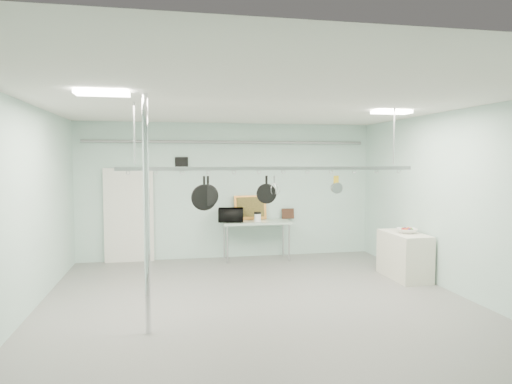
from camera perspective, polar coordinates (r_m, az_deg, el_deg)
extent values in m
plane|color=gray|center=(7.30, 0.84, -14.62)|extent=(8.00, 8.00, 0.00)
cube|color=silver|center=(6.97, 0.87, 11.09)|extent=(7.00, 8.00, 0.02)
cube|color=#A8C9C0|center=(10.87, -3.46, 0.16)|extent=(7.00, 0.02, 3.20)
cube|color=#A8C9C0|center=(8.39, 24.89, -1.36)|extent=(0.02, 8.00, 3.20)
cube|color=silver|center=(10.82, -15.59, -2.93)|extent=(1.10, 0.10, 2.20)
cube|color=black|center=(10.74, -9.30, 3.54)|extent=(0.30, 0.04, 0.30)
cylinder|color=gray|center=(10.77, -3.42, 6.24)|extent=(6.60, 0.07, 0.07)
cylinder|color=silver|center=(6.22, -13.51, -2.86)|extent=(0.08, 0.08, 3.20)
cube|color=#9DB9A7|center=(10.66, 0.04, -3.80)|extent=(1.60, 0.70, 0.05)
cylinder|color=#B7B7BC|center=(10.35, -3.60, -6.58)|extent=(0.04, 0.04, 0.86)
cylinder|color=#B7B7BC|center=(10.89, -3.98, -6.04)|extent=(0.04, 0.04, 0.86)
cylinder|color=#B7B7BC|center=(10.62, 4.17, -6.30)|extent=(0.04, 0.04, 0.86)
cylinder|color=#B7B7BC|center=(11.16, 3.41, -5.80)|extent=(0.04, 0.04, 0.86)
cube|color=silver|center=(9.54, 18.04, -7.55)|extent=(0.60, 1.20, 0.90)
cube|color=#B7B7BC|center=(7.25, 1.93, 2.97)|extent=(4.80, 0.06, 0.06)
cylinder|color=#B7B7BC|center=(7.09, -14.97, 6.86)|extent=(0.02, 0.02, 0.94)
cylinder|color=#B7B7BC|center=(7.99, 16.87, 6.49)|extent=(0.02, 0.02, 0.94)
cube|color=white|center=(6.07, -18.66, 11.64)|extent=(0.65, 0.30, 0.05)
cube|color=white|center=(8.34, 16.58, 9.55)|extent=(0.65, 0.30, 0.05)
imported|color=black|center=(10.55, -3.16, -2.89)|extent=(0.63, 0.47, 0.32)
cylinder|color=white|center=(10.57, 0.20, -3.23)|extent=(0.19, 0.19, 0.18)
cube|color=orange|center=(10.90, -0.71, -1.96)|extent=(0.79, 0.18, 0.58)
cube|color=#371F13|center=(11.12, 4.00, -2.71)|extent=(0.30, 0.09, 0.25)
imported|color=white|center=(9.43, 18.36, -4.63)|extent=(0.46, 0.46, 0.09)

